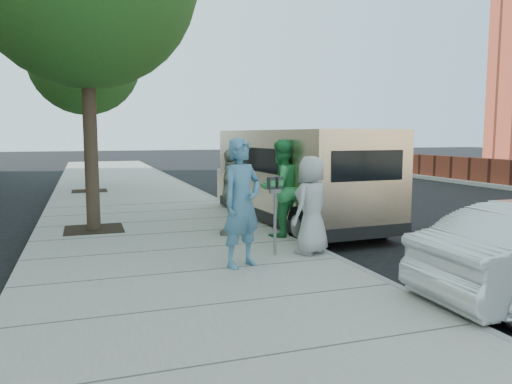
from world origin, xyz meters
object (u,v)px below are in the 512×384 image
parking_meter (275,199)px  person_officer (242,203)px  van (296,175)px  tree_far (86,55)px  person_gray_shirt (312,205)px  person_green_shirt (281,188)px  person_striped_polo (231,192)px

parking_meter → person_officer: 0.89m
van → tree_far: bearing=117.1°
tree_far → person_gray_shirt: 12.21m
van → person_officer: (-2.51, -3.70, -0.07)m
parking_meter → van: 3.66m
parking_meter → person_green_shirt: size_ratio=0.69×
tree_far → person_green_shirt: (3.45, -9.51, -3.78)m
van → person_striped_polo: bearing=-150.3°
parking_meter → person_striped_polo: (-0.20, 1.92, -0.09)m
tree_far → person_striped_polo: bearing=-74.2°
van → person_gray_shirt: (-1.16, -3.29, -0.22)m
parking_meter → person_gray_shirt: bearing=-21.5°
tree_far → parking_meter: size_ratio=4.95×
tree_far → person_officer: (2.03, -11.47, -3.76)m
parking_meter → person_striped_polo: person_striped_polo is taller
tree_far → person_green_shirt: tree_far is taller
person_officer → van: bearing=30.9°
person_officer → person_green_shirt: (1.42, 1.96, -0.02)m
van → person_gray_shirt: 3.50m
person_gray_shirt → person_striped_polo: 2.17m
person_officer → person_gray_shirt: person_officer is taller
person_officer → parking_meter: bearing=9.6°
tree_far → van: bearing=-59.7°
parking_meter → person_striped_polo: bearing=82.9°
tree_far → person_green_shirt: size_ratio=3.41×
person_officer → person_green_shirt: size_ratio=1.02×
person_green_shirt → person_gray_shirt: (-0.07, -1.55, -0.13)m
parking_meter → person_green_shirt: bearing=51.8°
person_gray_shirt → person_striped_polo: (-0.82, 2.01, 0.03)m
parking_meter → person_officer: person_officer is taller
van → person_green_shirt: size_ratio=3.24×
person_striped_polo → person_officer: bearing=19.2°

